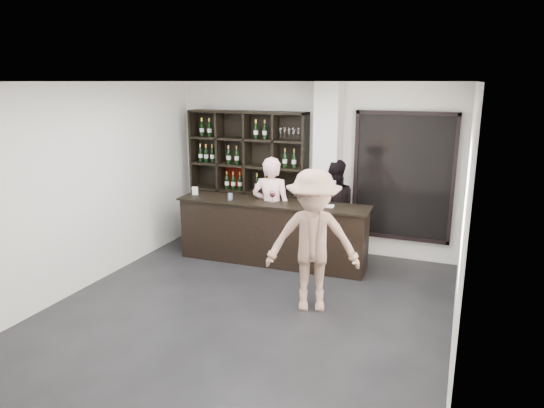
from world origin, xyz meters
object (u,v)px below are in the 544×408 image
at_px(wine_shelf, 248,178).
at_px(tasting_counter, 272,232).
at_px(taster_pink, 271,210).
at_px(taster_black, 332,209).
at_px(customer, 313,241).

distance_m(wine_shelf, tasting_counter, 1.33).
height_order(tasting_counter, taster_pink, taster_pink).
height_order(taster_pink, taster_black, taster_pink).
bearing_deg(taster_black, wine_shelf, -25.50).
bearing_deg(taster_black, customer, 78.20).
bearing_deg(tasting_counter, customer, -52.76).
distance_m(tasting_counter, taster_pink, 0.37).
distance_m(taster_pink, taster_black, 1.04).
xyz_separation_m(wine_shelf, taster_pink, (0.75, -0.72, -0.33)).
height_order(wine_shelf, taster_black, wine_shelf).
bearing_deg(customer, tasting_counter, 111.09).
xyz_separation_m(wine_shelf, tasting_counter, (0.80, -0.82, -0.68)).
bearing_deg(tasting_counter, taster_pink, 116.54).
bearing_deg(taster_black, tasting_counter, 18.62).
distance_m(tasting_counter, taster_black, 1.10).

